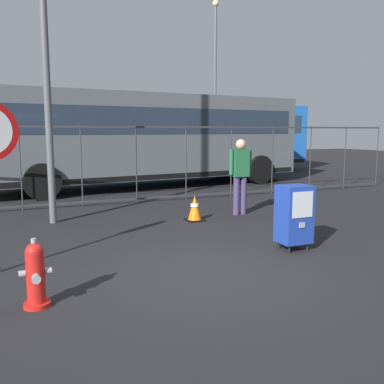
{
  "coord_description": "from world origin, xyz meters",
  "views": [
    {
      "loc": [
        -2.32,
        -4.85,
        1.85
      ],
      "look_at": [
        0.3,
        1.2,
        0.9
      ],
      "focal_mm": 39.69,
      "sensor_mm": 36.0,
      "label": 1
    }
  ],
  "objects": [
    {
      "name": "ground_plane",
      "position": [
        0.0,
        0.0,
        0.0
      ],
      "size": [
        60.0,
        60.0,
        0.0
      ],
      "primitive_type": "plane",
      "color": "black"
    },
    {
      "name": "street_light_near_right",
      "position": [
        7.6,
        15.09,
        4.73
      ],
      "size": [
        0.32,
        0.32,
        8.3
      ],
      "color": "#4C4F54",
      "rests_on": "ground_plane"
    },
    {
      "name": "fence_barrier",
      "position": [
        0.0,
        5.72,
        1.02
      ],
      "size": [
        18.03,
        0.04,
        2.0
      ],
      "color": "#2D2D33",
      "rests_on": "ground_plane"
    },
    {
      "name": "bus_far",
      "position": [
        5.56,
        13.3,
        1.71
      ],
      "size": [
        10.72,
        3.71,
        3.0
      ],
      "rotation": [
        0.0,
        0.0,
        -0.11
      ],
      "color": "#19519E",
      "rests_on": "ground_plane"
    },
    {
      "name": "bus_near",
      "position": [
        1.99,
        8.72,
        1.71
      ],
      "size": [
        10.7,
        3.64,
        3.0
      ],
      "rotation": [
        0.0,
        0.0,
        0.11
      ],
      "color": "#4C5156",
      "rests_on": "ground_plane"
    },
    {
      "name": "traffic_cone",
      "position": [
        1.17,
        3.06,
        0.26
      ],
      "size": [
        0.36,
        0.36,
        0.53
      ],
      "color": "black",
      "rests_on": "ground_plane"
    },
    {
      "name": "newspaper_box_primary",
      "position": [
        1.72,
        0.47,
        0.57
      ],
      "size": [
        0.48,
        0.42,
        1.02
      ],
      "color": "black",
      "rests_on": "ground_plane"
    },
    {
      "name": "fire_hydrant",
      "position": [
        -2.13,
        -0.26,
        0.35
      ],
      "size": [
        0.33,
        0.31,
        0.75
      ],
      "color": "red",
      "rests_on": "ground_plane"
    },
    {
      "name": "pedestrian",
      "position": [
        2.37,
        3.29,
        0.95
      ],
      "size": [
        0.55,
        0.22,
        1.67
      ],
      "color": "#382D51",
      "rests_on": "ground_plane"
    }
  ]
}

